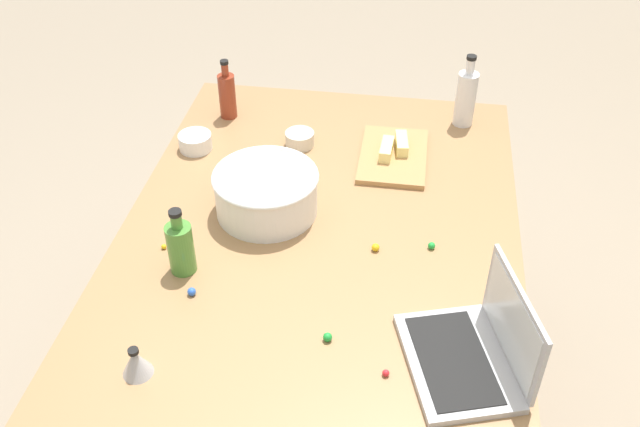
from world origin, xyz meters
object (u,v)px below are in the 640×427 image
object	(u,v)px
mixing_bowl_large	(266,192)
bottle_olive	(181,247)
bottle_vinegar	(466,97)
butter_stick_left	(387,149)
kitchen_timer	(136,362)
ramekin_medium	(300,139)
butter_stick_right	(402,143)
ramekin_small	(195,142)
laptop	(475,349)
bottle_soy	(227,95)
cutting_board	(393,156)

from	to	relation	value
mixing_bowl_large	bottle_olive	bearing A→B (deg)	-31.18
bottle_vinegar	butter_stick_left	xyz separation A→B (m)	(0.25, -0.24, -0.06)
kitchen_timer	ramekin_medium	bearing A→B (deg)	168.46
bottle_vinegar	butter_stick_right	distance (m)	0.30
bottle_vinegar	ramekin_medium	bearing A→B (deg)	-67.58
ramekin_medium	ramekin_small	bearing A→B (deg)	-77.53
bottle_olive	ramekin_small	size ratio (longest dim) A/B	1.83
laptop	mixing_bowl_large	size ratio (longest dim) A/B	1.20
bottle_vinegar	ramekin_medium	size ratio (longest dim) A/B	2.66
bottle_soy	bottle_olive	size ratio (longest dim) A/B	1.09
cutting_board	butter_stick_left	bearing A→B (deg)	-80.01
bottle_olive	kitchen_timer	bearing A→B (deg)	-0.08
laptop	bottle_vinegar	bearing A→B (deg)	-178.97
butter_stick_right	bottle_olive	bearing A→B (deg)	-39.86
bottle_olive	ramekin_medium	bearing A→B (deg)	162.54
bottle_olive	butter_stick_left	size ratio (longest dim) A/B	1.76
bottle_vinegar	laptop	bearing A→B (deg)	1.03
cutting_board	ramekin_small	xyz separation A→B (m)	(0.04, -0.64, 0.02)
mixing_bowl_large	ramekin_medium	xyz separation A→B (m)	(-0.36, 0.03, -0.05)
cutting_board	ramekin_small	world-z (taller)	ramekin_small
bottle_vinegar	bottle_olive	distance (m)	1.11
laptop	cutting_board	world-z (taller)	laptop
ramekin_small	kitchen_timer	world-z (taller)	kitchen_timer
mixing_bowl_large	bottle_olive	distance (m)	0.32
bottle_olive	ramekin_medium	distance (m)	0.66
ramekin_small	ramekin_medium	world-z (taller)	ramekin_small
bottle_soy	bottle_vinegar	bearing A→B (deg)	95.25
cutting_board	bottle_olive	bearing A→B (deg)	-40.29
butter_stick_right	laptop	bearing A→B (deg)	14.48
bottle_soy	ramekin_medium	bearing A→B (deg)	62.41
butter_stick_left	laptop	bearing A→B (deg)	18.17
mixing_bowl_large	butter_stick_left	world-z (taller)	mixing_bowl_large
mixing_bowl_large	bottle_soy	world-z (taller)	bottle_soy
butter_stick_left	kitchen_timer	size ratio (longest dim) A/B	1.43
bottle_soy	cutting_board	distance (m)	0.61
bottle_olive	butter_stick_right	world-z (taller)	bottle_olive
bottle_soy	butter_stick_right	xyz separation A→B (m)	(0.14, 0.60, -0.05)
bottle_soy	kitchen_timer	size ratio (longest dim) A/B	2.74
butter_stick_left	butter_stick_right	size ratio (longest dim) A/B	1.00
butter_stick_left	butter_stick_right	distance (m)	0.06
bottle_vinegar	mixing_bowl_large	bearing A→B (deg)	-44.27
ramekin_small	cutting_board	bearing A→B (deg)	93.61
cutting_board	butter_stick_right	bearing A→B (deg)	148.00
mixing_bowl_large	ramekin_medium	size ratio (longest dim) A/B	3.19
laptop	mixing_bowl_large	xyz separation A→B (m)	(-0.47, -0.58, 0.02)
bottle_vinegar	butter_stick_right	size ratio (longest dim) A/B	2.28
butter_stick_left	kitchen_timer	bearing A→B (deg)	-27.34
bottle_olive	ramekin_medium	xyz separation A→B (m)	(-0.63, 0.20, -0.05)
butter_stick_left	kitchen_timer	world-z (taller)	kitchen_timer
mixing_bowl_large	bottle_soy	xyz separation A→B (m)	(-0.50, -0.24, 0.02)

